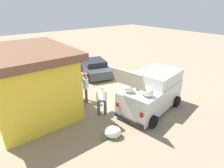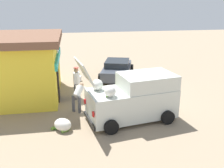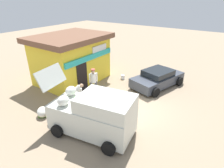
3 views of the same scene
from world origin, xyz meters
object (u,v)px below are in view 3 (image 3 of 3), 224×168
at_px(parked_sedan, 157,78).
at_px(paint_bucket, 123,77).
at_px(unloaded_banana_pile, 43,112).
at_px(vendor_standing, 93,80).
at_px(storefront_bar, 71,58).
at_px(customer_bending, 76,93).
at_px(delivery_van, 94,114).

bearing_deg(parked_sedan, paint_bucket, 97.25).
height_order(unloaded_banana_pile, paint_bucket, unloaded_banana_pile).
bearing_deg(paint_bucket, unloaded_banana_pile, 171.53).
bearing_deg(vendor_standing, storefront_bar, 72.25).
bearing_deg(vendor_standing, parked_sedan, -39.40).
distance_m(customer_bending, unloaded_banana_pile, 2.07).
xyz_separation_m(storefront_bar, delivery_van, (-3.76, -5.17, -0.73)).
bearing_deg(unloaded_banana_pile, vendor_standing, -12.20).
bearing_deg(storefront_bar, vendor_standing, -107.75).
distance_m(delivery_van, unloaded_banana_pile, 3.29).
bearing_deg(storefront_bar, paint_bucket, -52.45).
distance_m(vendor_standing, unloaded_banana_pile, 3.58).
distance_m(delivery_van, vendor_standing, 3.75).
xyz_separation_m(storefront_bar, vendor_standing, (-0.88, -2.76, -0.72)).
bearing_deg(unloaded_banana_pile, parked_sedan, -27.66).
height_order(storefront_bar, customer_bending, storefront_bar).
height_order(delivery_van, paint_bucket, delivery_van).
xyz_separation_m(storefront_bar, parked_sedan, (2.65, -5.66, -1.16)).
relative_size(storefront_bar, delivery_van, 1.19).
height_order(customer_bending, paint_bucket, customer_bending).
distance_m(storefront_bar, delivery_van, 6.44).
bearing_deg(parked_sedan, customer_bending, 150.47).
xyz_separation_m(storefront_bar, unloaded_banana_pile, (-4.29, -2.02, -1.51)).
distance_m(customer_bending, paint_bucket, 4.81).
relative_size(vendor_standing, customer_bending, 1.33).
xyz_separation_m(vendor_standing, customer_bending, (-1.57, -0.01, -0.20)).
height_order(delivery_van, parked_sedan, delivery_van).
distance_m(delivery_van, paint_bucket, 6.50).
bearing_deg(delivery_van, customer_bending, 61.53).
relative_size(delivery_van, paint_bucket, 13.80).
relative_size(storefront_bar, vendor_standing, 3.00).
height_order(storefront_bar, unloaded_banana_pile, storefront_bar).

